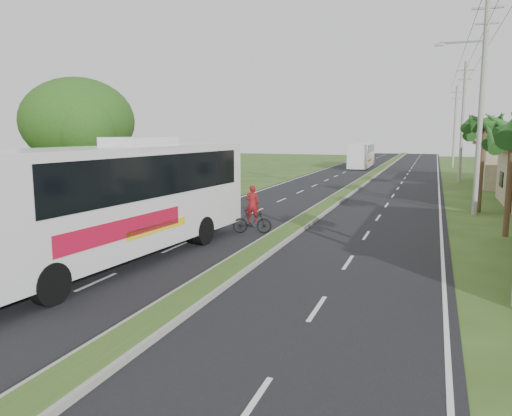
% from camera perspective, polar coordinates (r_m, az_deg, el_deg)
% --- Properties ---
extents(ground, '(180.00, 180.00, 0.00)m').
position_cam_1_polar(ground, '(14.67, -6.67, -9.82)').
color(ground, '#344C1C').
rests_on(ground, ground).
extents(road_asphalt, '(14.00, 160.00, 0.02)m').
position_cam_1_polar(road_asphalt, '(33.36, 8.71, 0.61)').
color(road_asphalt, black).
rests_on(road_asphalt, ground).
extents(median_strip, '(1.20, 160.00, 0.18)m').
position_cam_1_polar(median_strip, '(33.34, 8.71, 0.77)').
color(median_strip, gray).
rests_on(median_strip, ground).
extents(lane_edge_left, '(0.12, 160.00, 0.01)m').
position_cam_1_polar(lane_edge_left, '(35.23, -2.05, 1.11)').
color(lane_edge_left, silver).
rests_on(lane_edge_left, ground).
extents(lane_edge_right, '(0.12, 160.00, 0.01)m').
position_cam_1_polar(lane_edge_right, '(32.77, 20.28, 0.01)').
color(lane_edge_right, silver).
rests_on(lane_edge_right, ground).
extents(palm_verge_c, '(2.40, 2.40, 5.85)m').
position_cam_1_polar(palm_verge_c, '(31.55, 24.64, 8.78)').
color(palm_verge_c, '#473321').
rests_on(palm_verge_c, ground).
extents(palm_verge_d, '(2.40, 2.40, 5.25)m').
position_cam_1_polar(palm_verge_d, '(40.56, 24.25, 7.80)').
color(palm_verge_d, '#473321').
rests_on(palm_verge_d, ground).
extents(shade_tree, '(6.30, 6.00, 7.54)m').
position_cam_1_polar(shade_tree, '(29.00, -19.82, 8.95)').
color(shade_tree, '#473321').
rests_on(shade_tree, ground).
extents(utility_pole_b, '(3.20, 0.28, 12.00)m').
position_cam_1_polar(utility_pole_b, '(30.57, 24.31, 10.96)').
color(utility_pole_b, gray).
rests_on(utility_pole_b, ground).
extents(utility_pole_c, '(1.60, 0.28, 11.00)m').
position_cam_1_polar(utility_pole_c, '(50.50, 22.54, 9.21)').
color(utility_pole_c, gray).
rests_on(utility_pole_c, ground).
extents(utility_pole_d, '(1.60, 0.28, 10.50)m').
position_cam_1_polar(utility_pole_d, '(70.48, 21.77, 8.72)').
color(utility_pole_d, gray).
rests_on(utility_pole_d, ground).
extents(coach_bus_main, '(4.05, 13.98, 4.46)m').
position_cam_1_polar(coach_bus_main, '(18.30, -15.44, 1.49)').
color(coach_bus_main, silver).
rests_on(coach_bus_main, ground).
extents(coach_bus_far, '(2.56, 10.70, 3.10)m').
position_cam_1_polar(coach_bus_far, '(67.06, 11.98, 6.04)').
color(coach_bus_far, white).
rests_on(coach_bus_far, ground).
extents(motorcyclist, '(1.87, 0.98, 2.24)m').
position_cam_1_polar(motorcyclist, '(22.92, -0.43, -0.97)').
color(motorcyclist, black).
rests_on(motorcyclist, ground).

